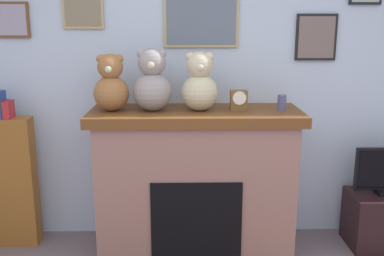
# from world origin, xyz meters

# --- Properties ---
(back_wall) EXTENTS (5.20, 0.15, 2.60)m
(back_wall) POSITION_xyz_m (-0.00, 2.00, 1.31)
(back_wall) COLOR silver
(back_wall) RESTS_ON ground_plane
(fireplace) EXTENTS (1.65, 0.65, 1.17)m
(fireplace) POSITION_xyz_m (-0.03, 1.64, 0.59)
(fireplace) COLOR #926B62
(fireplace) RESTS_ON ground_plane
(bookshelf) EXTENTS (0.41, 0.16, 1.31)m
(bookshelf) POSITION_xyz_m (-1.56, 1.74, 0.59)
(bookshelf) COLOR brown
(bookshelf) RESTS_ON ground_plane
(candle_jar) EXTENTS (0.07, 0.07, 0.12)m
(candle_jar) POSITION_xyz_m (0.65, 1.62, 1.23)
(candle_jar) COLOR #4C517A
(candle_jar) RESTS_ON fireplace
(mantel_clock) EXTENTS (0.13, 0.10, 0.16)m
(mantel_clock) POSITION_xyz_m (0.31, 1.62, 1.25)
(mantel_clock) COLOR brown
(mantel_clock) RESTS_ON fireplace
(teddy_bear_tan) EXTENTS (0.27, 0.27, 0.44)m
(teddy_bear_tan) POSITION_xyz_m (-0.67, 1.62, 1.37)
(teddy_bear_tan) COLOR #976337
(teddy_bear_tan) RESTS_ON fireplace
(teddy_bear_brown) EXTENTS (0.30, 0.30, 0.48)m
(teddy_bear_brown) POSITION_xyz_m (-0.36, 1.62, 1.39)
(teddy_bear_brown) COLOR gray
(teddy_bear_brown) RESTS_ON fireplace
(teddy_bear_grey) EXTENTS (0.28, 0.28, 0.45)m
(teddy_bear_grey) POSITION_xyz_m (0.01, 1.62, 1.37)
(teddy_bear_grey) COLOR beige
(teddy_bear_grey) RESTS_ON fireplace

